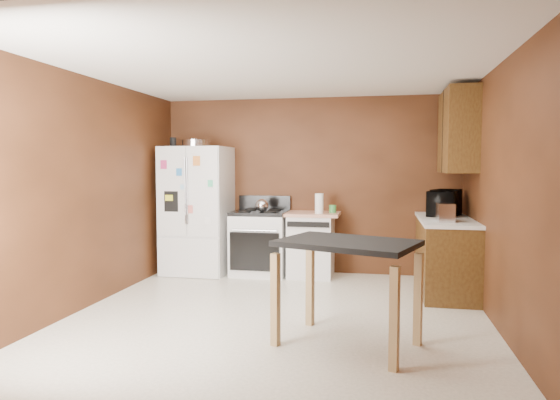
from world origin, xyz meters
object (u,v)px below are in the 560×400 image
(microwave, at_px, (444,204))
(gas_range, at_px, (260,242))
(dishwasher, at_px, (311,244))
(pen_cup, at_px, (173,142))
(roasting_pan, at_px, (196,143))
(green_canister, at_px, (333,209))
(toaster, at_px, (445,212))
(island, at_px, (347,258))
(refrigerator, at_px, (197,210))
(paper_towel, at_px, (319,204))
(kettle, at_px, (262,205))

(microwave, bearing_deg, gas_range, 109.53)
(gas_range, distance_m, dishwasher, 0.72)
(pen_cup, xyz_separation_m, microwave, (3.69, -0.08, -0.82))
(roasting_pan, distance_m, green_canister, 2.12)
(pen_cup, bearing_deg, microwave, -1.22)
(toaster, height_order, island, toaster)
(roasting_pan, xyz_separation_m, refrigerator, (-0.01, 0.04, -0.95))
(toaster, relative_size, gas_range, 0.26)
(microwave, xyz_separation_m, refrigerator, (-3.36, 0.14, -0.15))
(paper_towel, relative_size, gas_range, 0.25)
(paper_towel, bearing_deg, dishwasher, 136.35)
(pen_cup, xyz_separation_m, refrigerator, (0.32, 0.06, -0.97))
(toaster, bearing_deg, microwave, 82.90)
(microwave, distance_m, dishwasher, 1.84)
(paper_towel, height_order, microwave, microwave)
(kettle, relative_size, refrigerator, 0.10)
(green_canister, bearing_deg, kettle, -169.47)
(paper_towel, bearing_deg, gas_range, 173.63)
(toaster, bearing_deg, island, -121.51)
(refrigerator, bearing_deg, green_canister, 3.14)
(green_canister, relative_size, island, 0.08)
(roasting_pan, bearing_deg, pen_cup, -176.71)
(dishwasher, bearing_deg, island, -75.66)
(roasting_pan, relative_size, island, 0.30)
(roasting_pan, xyz_separation_m, kettle, (0.96, -0.03, -0.86))
(roasting_pan, bearing_deg, paper_towel, 0.20)
(kettle, height_order, gas_range, gas_range)
(kettle, relative_size, dishwasher, 0.20)
(paper_towel, relative_size, dishwasher, 0.30)
(paper_towel, bearing_deg, refrigerator, 178.90)
(pen_cup, relative_size, toaster, 0.47)
(kettle, xyz_separation_m, island, (1.32, -2.43, -0.23))
(kettle, distance_m, refrigerator, 0.98)
(gas_range, bearing_deg, kettle, -66.25)
(toaster, xyz_separation_m, island, (-1.00, -1.71, -0.25))
(green_canister, distance_m, microwave, 1.46)
(kettle, relative_size, island, 0.14)
(kettle, bearing_deg, green_canister, 10.53)
(refrigerator, bearing_deg, kettle, -4.25)
(dishwasher, bearing_deg, microwave, -7.32)
(paper_towel, distance_m, refrigerator, 1.76)
(refrigerator, bearing_deg, microwave, -2.34)
(microwave, height_order, island, microwave)
(green_canister, height_order, dishwasher, green_canister)
(green_canister, xyz_separation_m, dishwasher, (-0.29, -0.02, -0.49))
(microwave, height_order, gas_range, microwave)
(microwave, bearing_deg, refrigerator, 111.81)
(island, bearing_deg, toaster, 59.69)
(dishwasher, relative_size, island, 0.69)
(pen_cup, distance_m, paper_towel, 2.24)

